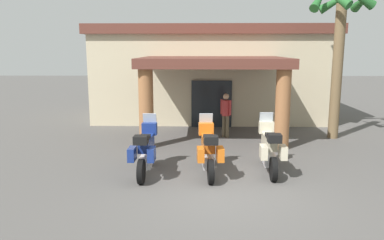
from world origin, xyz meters
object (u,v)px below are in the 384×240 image
at_px(motorcycle_orange, 208,150).
at_px(pedestrian, 226,112).
at_px(motel_building, 211,72).
at_px(motorcycle_blue, 146,150).
at_px(motorcycle_cream, 270,149).
at_px(palm_tree_near_portico, 340,30).

xyz_separation_m(motorcycle_orange, pedestrian, (0.82, 4.59, 0.32)).
relative_size(motel_building, motorcycle_blue, 5.24).
bearing_deg(pedestrian, motel_building, 50.13).
bearing_deg(motorcycle_orange, motorcycle_blue, 87.03).
xyz_separation_m(motorcycle_cream, pedestrian, (-0.93, 4.36, 0.32)).
height_order(motorcycle_orange, palm_tree_near_portico, palm_tree_near_portico).
bearing_deg(motel_building, pedestrian, -83.27).
bearing_deg(palm_tree_near_portico, motorcycle_cream, -127.70).
height_order(motel_building, motorcycle_blue, motel_building).
relative_size(motel_building, pedestrian, 6.61).
xyz_separation_m(motel_building, motorcycle_orange, (-0.37, -9.01, -1.62)).
distance_m(motel_building, motorcycle_orange, 9.16).
relative_size(motorcycle_orange, pedestrian, 1.26).
height_order(motorcycle_blue, motorcycle_orange, same).
distance_m(motel_building, motorcycle_cream, 9.04).
height_order(motel_building, motorcycle_cream, motel_building).
relative_size(motel_building, palm_tree_near_portico, 1.91).
bearing_deg(motel_building, motorcycle_orange, -91.50).
bearing_deg(palm_tree_near_portico, motorcycle_blue, -146.43).
distance_m(motorcycle_cream, palm_tree_near_portico, 6.43).
bearing_deg(motorcycle_orange, motorcycle_cream, -86.11).
xyz_separation_m(motel_building, motorcycle_cream, (1.39, -8.79, -1.62)).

